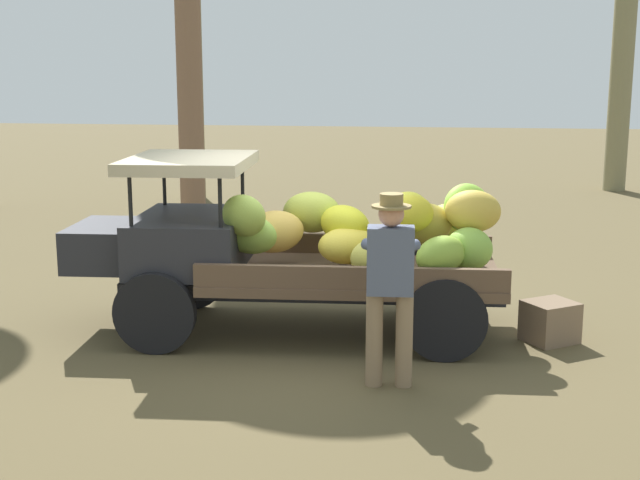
# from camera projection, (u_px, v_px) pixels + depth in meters

# --- Properties ---
(ground_plane) EXTENTS (60.00, 60.00, 0.00)m
(ground_plane) POSITION_uv_depth(u_px,v_px,m) (296.00, 335.00, 9.11)
(ground_plane) COLOR brown
(truck) EXTENTS (4.53, 1.92, 1.84)m
(truck) POSITION_uv_depth(u_px,v_px,m) (288.00, 245.00, 9.05)
(truck) COLOR #26272D
(truck) RESTS_ON ground
(farmer) EXTENTS (0.53, 0.47, 1.71)m
(farmer) POSITION_uv_depth(u_px,v_px,m) (390.00, 278.00, 7.51)
(farmer) COLOR #8D7255
(farmer) RESTS_ON ground
(wooden_crate) EXTENTS (0.63, 0.62, 0.42)m
(wooden_crate) POSITION_uv_depth(u_px,v_px,m) (550.00, 322.00, 8.87)
(wooden_crate) COLOR #7C634C
(wooden_crate) RESTS_ON ground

